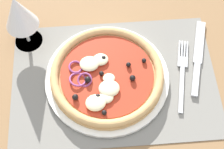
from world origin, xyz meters
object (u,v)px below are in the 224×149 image
plate (107,80)px  pizza (107,77)px  knife (198,56)px  wine_glass (18,13)px  fork (182,71)px

plate → pizza: size_ratio=1.10×
knife → wine_glass: wine_glass is taller
plate → fork: (16.73, 1.16, -0.30)cm
pizza → fork: 17.00cm
plate → knife: plate is taller
plate → pizza: pizza is taller
pizza → knife: (21.08, 4.77, -1.89)cm
fork → knife: knife is taller
wine_glass → knife: bearing=-11.1°
knife → wine_glass: size_ratio=1.32×
pizza → wine_glass: (-17.42, 12.29, 7.78)cm
pizza → fork: bearing=4.2°
pizza → knife: bearing=12.7°
plate → fork: bearing=4.0°
fork → wine_glass: wine_glass is taller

